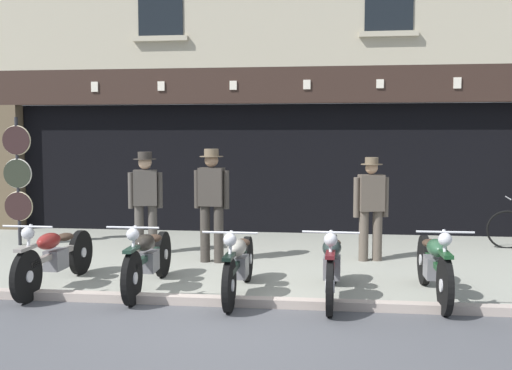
{
  "coord_description": "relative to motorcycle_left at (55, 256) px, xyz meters",
  "views": [
    {
      "loc": [
        1.09,
        -6.42,
        1.94
      ],
      "look_at": [
        0.03,
        2.53,
        1.2
      ],
      "focal_mm": 40.9,
      "sensor_mm": 36.0,
      "label": 1
    }
  ],
  "objects": [
    {
      "name": "motorcycle_center_right",
      "position": [
        3.53,
        -0.09,
        0.01
      ],
      "size": [
        0.62,
        2.07,
        0.92
      ],
      "rotation": [
        0.0,
        0.0,
        3.1
      ],
      "color": "black",
      "rests_on": "ground"
    },
    {
      "name": "ground",
      "position": [
        2.35,
        -1.59,
        -0.46
      ],
      "size": [
        23.41,
        22.0,
        0.18
      ],
      "color": "gray"
    },
    {
      "name": "motorcycle_center",
      "position": [
        2.4,
        -0.09,
        -0.01
      ],
      "size": [
        0.62,
        2.03,
        0.89
      ],
      "rotation": [
        0.0,
        0.0,
        3.13
      ],
      "color": "black",
      "rests_on": "ground"
    },
    {
      "name": "salesman_right",
      "position": [
        4.16,
        2.15,
        0.48
      ],
      "size": [
        0.55,
        0.33,
        1.62
      ],
      "rotation": [
        0.0,
        0.0,
        3.36
      ],
      "color": "brown",
      "rests_on": "ground"
    },
    {
      "name": "salesman_left",
      "position": [
        0.51,
        2.23,
        0.53
      ],
      "size": [
        0.55,
        0.37,
        1.7
      ],
      "rotation": [
        0.0,
        0.0,
        3.39
      ],
      "color": "#47423D",
      "rests_on": "ground"
    },
    {
      "name": "advert_board_near",
      "position": [
        5.18,
        4.79,
        1.28
      ],
      "size": [
        0.84,
        0.03,
        0.91
      ],
      "color": "silver"
    },
    {
      "name": "shopkeeper_center",
      "position": [
        1.71,
        1.75,
        0.57
      ],
      "size": [
        0.56,
        0.36,
        1.76
      ],
      "rotation": [
        0.0,
        0.0,
        3.04
      ],
      "color": "#38332D",
      "rests_on": "ground"
    },
    {
      "name": "motorcycle_center_left",
      "position": [
        1.23,
        0.03,
        0.0
      ],
      "size": [
        0.62,
        2.02,
        0.91
      ],
      "rotation": [
        0.0,
        0.0,
        3.16
      ],
      "color": "black",
      "rests_on": "ground"
    },
    {
      "name": "shop_facade",
      "position": [
        2.35,
        6.42,
        1.25
      ],
      "size": [
        11.71,
        4.42,
        6.03
      ],
      "color": "black",
      "rests_on": "ground"
    },
    {
      "name": "tyre_sign_pole",
      "position": [
        -2.0,
        2.75,
        0.85
      ],
      "size": [
        0.53,
        0.06,
        2.29
      ],
      "color": "#232328",
      "rests_on": "ground"
    },
    {
      "name": "motorcycle_right",
      "position": [
        4.75,
        0.05,
        0.01
      ],
      "size": [
        0.62,
        2.0,
        0.92
      ],
      "rotation": [
        0.0,
        0.0,
        3.14
      ],
      "color": "black",
      "rests_on": "ground"
    },
    {
      "name": "motorcycle_left",
      "position": [
        0.0,
        0.0,
        0.0
      ],
      "size": [
        0.62,
        2.07,
        0.91
      ],
      "rotation": [
        0.0,
        0.0,
        3.12
      ],
      "color": "black",
      "rests_on": "ground"
    }
  ]
}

